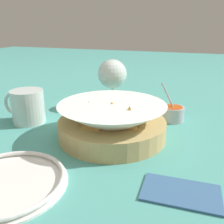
# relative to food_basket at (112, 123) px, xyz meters

# --- Properties ---
(ground_plane) EXTENTS (4.00, 4.00, 0.00)m
(ground_plane) POSITION_rel_food_basket_xyz_m (0.04, -0.02, -0.04)
(ground_plane) COLOR teal
(food_basket) EXTENTS (0.26, 0.26, 0.09)m
(food_basket) POSITION_rel_food_basket_xyz_m (0.00, 0.00, 0.00)
(food_basket) COLOR tan
(food_basket) RESTS_ON ground_plane
(sauce_cup) EXTENTS (0.07, 0.06, 0.11)m
(sauce_cup) POSITION_rel_food_basket_xyz_m (-0.12, -0.16, -0.01)
(sauce_cup) COLOR #B7B7BC
(sauce_cup) RESTS_ON ground_plane
(wine_glass) EXTENTS (0.09, 0.09, 0.16)m
(wine_glass) POSITION_rel_food_basket_xyz_m (0.08, -0.23, 0.07)
(wine_glass) COLOR silver
(wine_glass) RESTS_ON ground_plane
(beer_mug) EXTENTS (0.13, 0.09, 0.09)m
(beer_mug) POSITION_rel_food_basket_xyz_m (0.25, -0.01, 0.00)
(beer_mug) COLOR silver
(beer_mug) RESTS_ON ground_plane
(side_plate) EXTENTS (0.21, 0.21, 0.01)m
(side_plate) POSITION_rel_food_basket_xyz_m (0.10, 0.25, -0.03)
(side_plate) COLOR white
(side_plate) RESTS_ON ground_plane
(napkin) EXTENTS (0.13, 0.08, 0.01)m
(napkin) POSITION_rel_food_basket_xyz_m (-0.18, 0.16, -0.03)
(napkin) COLOR #38608E
(napkin) RESTS_ON ground_plane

